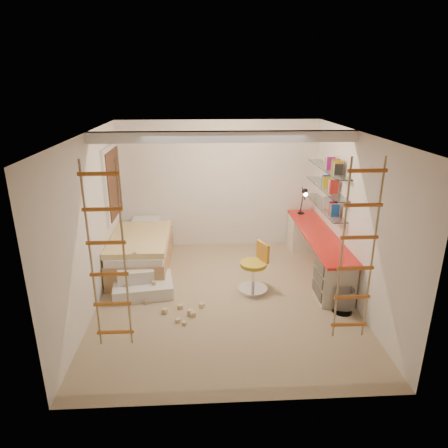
{
  "coord_description": "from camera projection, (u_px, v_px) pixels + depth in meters",
  "views": [
    {
      "loc": [
        -0.33,
        -5.67,
        3.28
      ],
      "look_at": [
        0.0,
        0.3,
        1.15
      ],
      "focal_mm": 32.0,
      "sensor_mm": 36.0,
      "label": 1
    }
  ],
  "objects": [
    {
      "name": "floor",
      "position": [
        225.0,
        297.0,
        6.45
      ],
      "size": [
        4.5,
        4.5,
        0.0
      ],
      "primitive_type": "plane",
      "color": "#9B8764",
      "rests_on": "ground"
    },
    {
      "name": "ceiling_beam",
      "position": [
        224.0,
        137.0,
        5.89
      ],
      "size": [
        4.0,
        0.18,
        0.16
      ],
      "primitive_type": "cube",
      "color": "white",
      "rests_on": "ceiling"
    },
    {
      "name": "window_frame",
      "position": [
        112.0,
        183.0,
        7.24
      ],
      "size": [
        0.06,
        1.15,
        1.35
      ],
      "primitive_type": "cube",
      "color": "white",
      "rests_on": "wall_left"
    },
    {
      "name": "window_blind",
      "position": [
        114.0,
        183.0,
        7.24
      ],
      "size": [
        0.02,
        1.0,
        1.2
      ],
      "primitive_type": "cube",
      "color": "#4C2D1E",
      "rests_on": "window_frame"
    },
    {
      "name": "rope_ladder_left",
      "position": [
        108.0,
        259.0,
        4.23
      ],
      "size": [
        0.41,
        0.04,
        2.13
      ],
      "primitive_type": null,
      "color": "#C27521",
      "rests_on": "ceiling"
    },
    {
      "name": "rope_ladder_right",
      "position": [
        357.0,
        253.0,
        4.37
      ],
      "size": [
        0.41,
        0.04,
        2.13
      ],
      "primitive_type": null,
      "color": "#CB6B22",
      "rests_on": "ceiling"
    },
    {
      "name": "waste_bin",
      "position": [
        343.0,
        300.0,
        5.99
      ],
      "size": [
        0.3,
        0.3,
        0.38
      ],
      "primitive_type": "cylinder",
      "color": "white",
      "rests_on": "floor"
    },
    {
      "name": "desk",
      "position": [
        317.0,
        251.0,
        7.22
      ],
      "size": [
        0.56,
        2.8,
        0.75
      ],
      "color": "red",
      "rests_on": "floor"
    },
    {
      "name": "shelves",
      "position": [
        326.0,
        188.0,
        7.11
      ],
      "size": [
        0.25,
        1.8,
        0.71
      ],
      "color": "white",
      "rests_on": "wall_right"
    },
    {
      "name": "bed",
      "position": [
        142.0,
        250.0,
        7.42
      ],
      "size": [
        1.02,
        2.0,
        0.69
      ],
      "color": "#AD7F51",
      "rests_on": "floor"
    },
    {
      "name": "task_lamp",
      "position": [
        304.0,
        197.0,
        7.87
      ],
      "size": [
        0.14,
        0.36,
        0.57
      ],
      "color": "black",
      "rests_on": "desk"
    },
    {
      "name": "swivel_chair",
      "position": [
        254.0,
        274.0,
        6.56
      ],
      "size": [
        0.65,
        0.65,
        0.83
      ],
      "color": "gold",
      "rests_on": "floor"
    },
    {
      "name": "play_platform",
      "position": [
        141.0,
        282.0,
        6.57
      ],
      "size": [
        1.04,
        0.86,
        0.42
      ],
      "color": "silver",
      "rests_on": "floor"
    },
    {
      "name": "toy_blocks",
      "position": [
        162.0,
        292.0,
        6.19
      ],
      "size": [
        1.26,
        1.18,
        0.69
      ],
      "color": "#CCB284",
      "rests_on": "floor"
    },
    {
      "name": "books",
      "position": [
        327.0,
        181.0,
        7.07
      ],
      "size": [
        0.14,
        0.7,
        0.92
      ],
      "color": "#194CA5",
      "rests_on": "shelves"
    }
  ]
}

